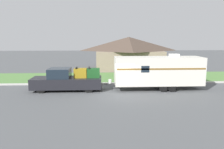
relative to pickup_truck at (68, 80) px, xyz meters
The scene contains 7 objects.
ground_plane 4.74m from the pickup_truck, 16.31° to the right, with size 120.00×120.00×0.00m, color #515456.
curb_strip 5.16m from the pickup_truck, 28.74° to the left, with size 80.00×0.30×0.14m.
lawn_strip 7.61m from the pickup_truck, 53.81° to the left, with size 80.00×7.00×0.03m.
house_across_street 15.01m from the pickup_truck, 61.51° to the left, with size 10.28×7.05×4.74m.
pickup_truck is the anchor object (origin of this frame).
travel_trailer 8.18m from the pickup_truck, ahead, with size 8.80×2.32×3.23m.
mailbox 12.20m from the pickup_truck, 14.73° to the left, with size 0.48×0.20×1.41m.
Camera 1 is at (-1.49, -17.91, 4.71)m, focal length 35.00 mm.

